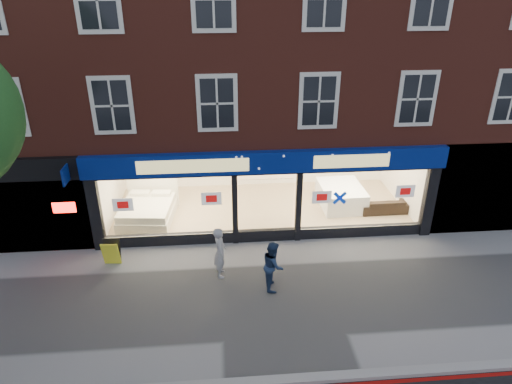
{
  "coord_description": "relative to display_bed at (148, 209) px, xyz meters",
  "views": [
    {
      "loc": [
        -1.47,
        -10.11,
        8.29
      ],
      "look_at": [
        -0.41,
        2.5,
        2.12
      ],
      "focal_mm": 32.0,
      "sensor_mm": 36.0,
      "label": 1
    }
  ],
  "objects": [
    {
      "name": "showroom_floor",
      "position": [
        4.16,
        0.46,
        -0.41
      ],
      "size": [
        11.0,
        4.5,
        0.1
      ],
      "primitive_type": "cube",
      "color": "tan",
      "rests_on": "ground"
    },
    {
      "name": "display_bed",
      "position": [
        0.0,
        0.0,
        0.0
      ],
      "size": [
        2.07,
        2.42,
        1.28
      ],
      "rotation": [
        0.0,
        0.0,
        -0.1
      ],
      "color": "white",
      "rests_on": "showroom_floor"
    },
    {
      "name": "pedestrian_grey",
      "position": [
        2.59,
        -3.56,
        0.35
      ],
      "size": [
        0.39,
        0.59,
        1.61
      ],
      "primitive_type": "imported",
      "rotation": [
        0.0,
        0.0,
        1.57
      ],
      "color": "#9B9CA2",
      "rests_on": "ground"
    },
    {
      "name": "a_board",
      "position": [
        -0.78,
        -2.68,
        -0.05
      ],
      "size": [
        0.56,
        0.39,
        0.82
      ],
      "primitive_type": "cube",
      "rotation": [
        0.0,
        0.0,
        -0.08
      ],
      "color": "yellow",
      "rests_on": "ground"
    },
    {
      "name": "sofa",
      "position": [
        8.76,
        -0.24,
        -0.09
      ],
      "size": [
        1.83,
        0.74,
        0.53
      ],
      "primitive_type": "imported",
      "rotation": [
        0.0,
        0.0,
        3.16
      ],
      "color": "black",
      "rests_on": "showroom_floor"
    },
    {
      "name": "kerb_stone",
      "position": [
        4.16,
        -7.69,
        -0.4
      ],
      "size": [
        60.0,
        0.25,
        0.12
      ],
      "primitive_type": "cube",
      "color": "gray",
      "rests_on": "ground"
    },
    {
      "name": "bedside_table",
      "position": [
        -0.24,
        1.71,
        -0.08
      ],
      "size": [
        0.51,
        0.51,
        0.55
      ],
      "primitive_type": "cube",
      "rotation": [
        0.0,
        0.0,
        -0.14
      ],
      "color": "brown",
      "rests_on": "showroom_floor"
    },
    {
      "name": "building",
      "position": [
        4.14,
        2.14,
        6.21
      ],
      "size": [
        19.0,
        8.26,
        10.3
      ],
      "color": "maroon",
      "rests_on": "ground"
    },
    {
      "name": "pedestrian_blue",
      "position": [
        4.07,
        -4.27,
        0.29
      ],
      "size": [
        0.58,
        0.74,
        1.5
      ],
      "primitive_type": "imported",
      "rotation": [
        0.0,
        0.0,
        1.55
      ],
      "color": "#1C2D4E",
      "rests_on": "ground"
    },
    {
      "name": "mattress_stack",
      "position": [
        7.26,
        0.43,
        0.04
      ],
      "size": [
        1.62,
        2.03,
        0.78
      ],
      "rotation": [
        0.0,
        0.0,
        0.02
      ],
      "color": "white",
      "rests_on": "showroom_floor"
    },
    {
      "name": "ground",
      "position": [
        4.16,
        -4.79,
        -0.46
      ],
      "size": [
        120.0,
        120.0,
        0.0
      ],
      "primitive_type": "plane",
      "color": "gray",
      "rests_on": "ground"
    }
  ]
}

